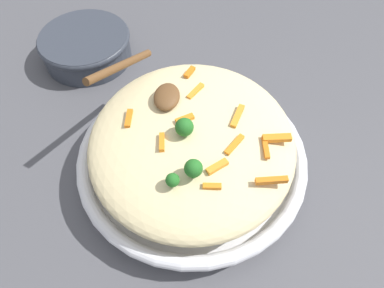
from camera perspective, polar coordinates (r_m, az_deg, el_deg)
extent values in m
plane|color=#4C4C51|center=(0.59, 0.00, -3.83)|extent=(2.40, 2.40, 0.00)
cylinder|color=silver|center=(0.58, 0.00, -3.13)|extent=(0.34, 0.34, 0.03)
torus|color=silver|center=(0.56, 0.00, -1.79)|extent=(0.37, 0.37, 0.02)
torus|color=black|center=(0.56, 0.00, -1.54)|extent=(0.36, 0.36, 0.00)
ellipsoid|color=beige|center=(0.53, 0.00, 0.62)|extent=(0.33, 0.32, 0.07)
cube|color=orange|center=(0.49, 12.14, -0.53)|extent=(0.04, 0.01, 0.01)
cube|color=orange|center=(0.50, 13.92, 0.98)|extent=(0.02, 0.04, 0.01)
cube|color=orange|center=(0.46, 13.08, -5.90)|extent=(0.01, 0.04, 0.01)
cube|color=orange|center=(0.50, -1.20, 4.15)|extent=(0.02, 0.03, 0.01)
cube|color=orange|center=(0.46, 4.21, -3.77)|extent=(0.03, 0.03, 0.01)
cube|color=orange|center=(0.58, -0.40, 11.86)|extent=(0.03, 0.02, 0.01)
cube|color=orange|center=(0.48, -5.02, 0.27)|extent=(0.03, 0.01, 0.01)
cube|color=orange|center=(0.48, 7.05, -0.12)|extent=(0.04, 0.03, 0.01)
cube|color=orange|center=(0.55, 0.41, 8.74)|extent=(0.04, 0.03, 0.01)
cube|color=orange|center=(0.52, -10.45, 4.22)|extent=(0.03, 0.01, 0.01)
cube|color=orange|center=(0.45, 3.35, -7.01)|extent=(0.01, 0.02, 0.01)
cube|color=orange|center=(0.51, 7.56, 4.63)|extent=(0.04, 0.02, 0.01)
cylinder|color=#205B1C|center=(0.49, -1.25, 1.90)|extent=(0.01, 0.01, 0.01)
sphere|color=#236B23|center=(0.48, -1.28, 2.84)|extent=(0.03, 0.03, 0.03)
cylinder|color=#205B1C|center=(0.45, -3.18, -6.64)|extent=(0.01, 0.01, 0.01)
sphere|color=#236B23|center=(0.44, -3.25, -6.00)|extent=(0.02, 0.02, 0.02)
cylinder|color=#205B1C|center=(0.45, 0.23, -4.96)|extent=(0.01, 0.01, 0.01)
sphere|color=#236B23|center=(0.44, 0.24, -4.06)|extent=(0.02, 0.02, 0.02)
ellipsoid|color=brown|center=(0.53, -4.22, 7.84)|extent=(0.06, 0.04, 0.02)
cylinder|color=brown|center=(0.54, -11.69, 12.63)|extent=(0.15, 0.07, 0.08)
cylinder|color=#333842|center=(0.79, -17.15, 15.15)|extent=(0.18, 0.18, 0.06)
torus|color=#333842|center=(0.78, -17.56, 16.39)|extent=(0.19, 0.19, 0.01)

